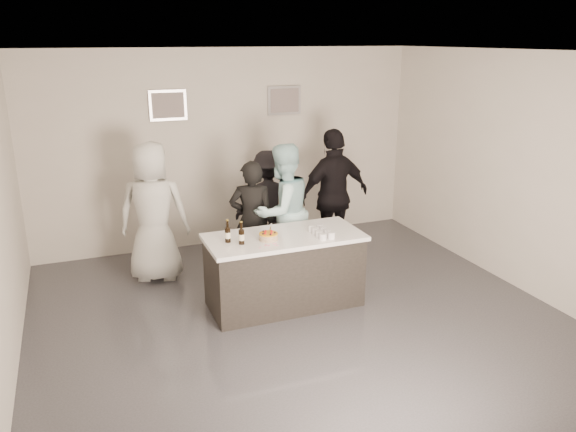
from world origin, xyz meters
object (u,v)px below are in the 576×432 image
object	(u,v)px
beer_bottle_b	(241,233)
person_main_black	(252,221)
beer_bottle_a	(228,231)
bar_counter	(284,270)
cake	(268,237)
person_guest_right	(334,196)
person_main_blue	(283,211)
person_guest_back	(268,201)
person_guest_left	(153,212)

from	to	relation	value
beer_bottle_b	person_main_black	bearing A→B (deg)	66.16
beer_bottle_a	beer_bottle_b	distance (m)	0.17
bar_counter	cake	bearing A→B (deg)	-161.17
bar_counter	beer_bottle_a	bearing A→B (deg)	178.61
beer_bottle_a	person_guest_right	size ratio (longest dim) A/B	0.13
beer_bottle_b	person_guest_right	bearing A→B (deg)	35.47
beer_bottle_b	person_guest_right	world-z (taller)	person_guest_right
beer_bottle_a	person_main_blue	size ratio (longest dim) A/B	0.14
cake	person_main_blue	bearing A→B (deg)	60.38
bar_counter	person_guest_right	size ratio (longest dim) A/B	0.96
person_main_black	person_guest_back	bearing A→B (deg)	-101.21
bar_counter	person_guest_left	xyz separation A→B (m)	(-1.32, 1.36, 0.49)
beer_bottle_b	person_guest_left	world-z (taller)	person_guest_left
beer_bottle_b	person_guest_left	size ratio (longest dim) A/B	0.14
person_main_black	person_guest_left	world-z (taller)	person_guest_left
bar_counter	beer_bottle_b	world-z (taller)	beer_bottle_b
beer_bottle_a	person_main_blue	world-z (taller)	person_main_blue
person_main_black	person_main_blue	distance (m)	0.43
person_main_black	cake	bearing A→B (deg)	102.83
bar_counter	person_guest_back	world-z (taller)	person_guest_back
bar_counter	beer_bottle_b	distance (m)	0.81
cake	beer_bottle_b	world-z (taller)	beer_bottle_b
cake	person_main_blue	world-z (taller)	person_main_blue
person_main_black	bar_counter	bearing A→B (deg)	116.45
bar_counter	person_guest_back	distance (m)	1.93
beer_bottle_b	person_guest_right	xyz separation A→B (m)	(1.77, 1.26, -0.07)
person_main_blue	bar_counter	bearing A→B (deg)	50.15
beer_bottle_a	person_main_black	bearing A→B (deg)	57.16
bar_counter	person_main_blue	world-z (taller)	person_main_blue
bar_counter	person_main_black	world-z (taller)	person_main_black
beer_bottle_a	person_guest_back	bearing A→B (deg)	58.32
cake	person_guest_right	distance (m)	1.89
person_guest_back	person_main_blue	bearing A→B (deg)	96.14
cake	person_guest_right	xyz separation A→B (m)	(1.43, 1.23, 0.03)
person_guest_back	person_guest_right	bearing A→B (deg)	151.91
bar_counter	person_guest_right	xyz separation A→B (m)	(1.21, 1.16, 0.51)
beer_bottle_a	person_guest_right	world-z (taller)	person_guest_right
beer_bottle_b	person_main_blue	xyz separation A→B (m)	(0.86, 0.96, -0.12)
person_guest_right	person_guest_back	world-z (taller)	person_guest_right
person_guest_back	bar_counter	bearing A→B (deg)	90.80
bar_counter	person_main_black	size ratio (longest dim) A/B	1.14
person_guest_right	beer_bottle_a	bearing A→B (deg)	23.33
beer_bottle_a	person_guest_right	distance (m)	2.21
cake	beer_bottle_a	world-z (taller)	beer_bottle_a
cake	beer_bottle_a	xyz separation A→B (m)	(-0.46, 0.09, 0.09)
person_guest_left	person_guest_back	world-z (taller)	person_guest_left
beer_bottle_a	person_main_black	xyz separation A→B (m)	(0.57, 0.88, -0.21)
beer_bottle_a	person_guest_back	xyz separation A→B (m)	(1.13, 1.84, -0.26)
cake	person_guest_left	distance (m)	1.81
person_main_black	person_guest_right	world-z (taller)	person_guest_right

